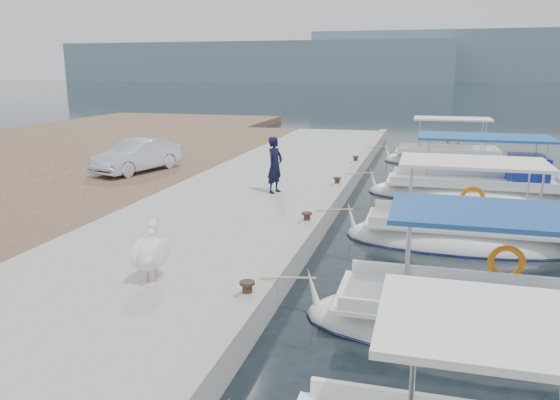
% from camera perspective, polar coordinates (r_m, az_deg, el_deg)
% --- Properties ---
extents(ground, '(400.00, 400.00, 0.00)m').
position_cam_1_polar(ground, '(13.20, 2.89, -6.48)').
color(ground, black).
rests_on(ground, ground).
extents(concrete_quay, '(6.00, 40.00, 0.50)m').
position_cam_1_polar(concrete_quay, '(18.52, -2.90, 0.18)').
color(concrete_quay, '#979792').
rests_on(concrete_quay, ground).
extents(quay_curb, '(0.44, 40.00, 0.12)m').
position_cam_1_polar(quay_curb, '(17.81, 5.63, 0.61)').
color(quay_curb, gray).
rests_on(quay_curb, concrete_quay).
extents(cobblestone_strip, '(4.00, 40.00, 0.50)m').
position_cam_1_polar(cobblestone_strip, '(20.58, -16.27, 1.00)').
color(cobblestone_strip, brown).
rests_on(cobblestone_strip, ground).
extents(distant_hills, '(330.00, 60.00, 18.00)m').
position_cam_1_polar(distant_hills, '(215.36, 22.90, 13.26)').
color(distant_hills, slate).
rests_on(distant_hills, ground).
extents(fishing_caique_b, '(6.56, 2.31, 2.83)m').
position_cam_1_polar(fishing_caique_b, '(10.37, 21.22, -12.46)').
color(fishing_caique_b, white).
rests_on(fishing_caique_b, ground).
extents(fishing_caique_c, '(6.09, 2.38, 2.83)m').
position_cam_1_polar(fishing_caique_c, '(15.29, 18.39, -3.87)').
color(fishing_caique_c, white).
rests_on(fishing_caique_c, ground).
extents(fishing_caique_d, '(7.57, 2.54, 2.83)m').
position_cam_1_polar(fishing_caique_d, '(20.87, 19.93, 0.72)').
color(fishing_caique_d, white).
rests_on(fishing_caique_d, ground).
extents(fishing_caique_e, '(6.03, 2.23, 2.83)m').
position_cam_1_polar(fishing_caique_e, '(28.16, 16.99, 3.94)').
color(fishing_caique_e, white).
rests_on(fishing_caique_e, ground).
extents(mooring_bollards, '(0.28, 20.28, 0.33)m').
position_cam_1_polar(mooring_bollards, '(14.46, 2.83, -1.82)').
color(mooring_bollards, black).
rests_on(mooring_bollards, concrete_quay).
extents(pelican, '(0.77, 1.44, 1.12)m').
position_cam_1_polar(pelican, '(10.85, -13.32, -5.29)').
color(pelican, tan).
rests_on(pelican, concrete_quay).
extents(fisherman, '(0.64, 0.78, 1.86)m').
position_cam_1_polar(fisherman, '(18.04, -0.53, 3.67)').
color(fisherman, black).
rests_on(fisherman, concrete_quay).
extents(parked_car, '(2.37, 4.12, 1.28)m').
position_cam_1_polar(parked_car, '(22.61, -14.70, 4.48)').
color(parked_car, silver).
rests_on(parked_car, cobblestone_strip).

